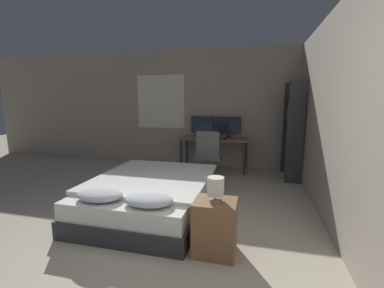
{
  "coord_description": "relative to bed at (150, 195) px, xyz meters",
  "views": [
    {
      "loc": [
        1.06,
        -1.79,
        1.57
      ],
      "look_at": [
        -0.09,
        2.8,
        0.75
      ],
      "focal_mm": 24.0,
      "sensor_mm": 36.0,
      "label": 1
    }
  ],
  "objects": [
    {
      "name": "ground_plane",
      "position": [
        0.35,
        -1.41,
        -0.25
      ],
      "size": [
        20.0,
        20.0,
        0.0
      ],
      "primitive_type": "plane",
      "color": "#B2A893"
    },
    {
      "name": "wall_back",
      "position": [
        0.33,
        2.72,
        1.11
      ],
      "size": [
        12.0,
        0.08,
        2.7
      ],
      "color": "#9E9384",
      "rests_on": "ground_plane"
    },
    {
      "name": "wall_side_right",
      "position": [
        2.32,
        0.09,
        1.1
      ],
      "size": [
        0.06,
        12.0,
        2.7
      ],
      "color": "#9E9384",
      "rests_on": "ground_plane"
    },
    {
      "name": "bed",
      "position": [
        0.0,
        0.0,
        0.0
      ],
      "size": [
        1.58,
        2.02,
        0.56
      ],
      "color": "#2D2D33",
      "rests_on": "ground_plane"
    },
    {
      "name": "nightstand",
      "position": [
        1.04,
        -0.78,
        0.04
      ],
      "size": [
        0.43,
        0.36,
        0.57
      ],
      "color": "brown",
      "rests_on": "ground_plane"
    },
    {
      "name": "bedside_lamp",
      "position": [
        1.04,
        -0.78,
        0.47
      ],
      "size": [
        0.17,
        0.17,
        0.25
      ],
      "color": "gray",
      "rests_on": "nightstand"
    },
    {
      "name": "desk",
      "position": [
        0.52,
        2.36,
        0.39
      ],
      "size": [
        1.48,
        0.57,
        0.73
      ],
      "color": "#846042",
      "rests_on": "ground_plane"
    },
    {
      "name": "monitor_left",
      "position": [
        0.22,
        2.55,
        0.75
      ],
      "size": [
        0.53,
        0.16,
        0.46
      ],
      "color": "black",
      "rests_on": "desk"
    },
    {
      "name": "monitor_right",
      "position": [
        0.81,
        2.55,
        0.75
      ],
      "size": [
        0.53,
        0.16,
        0.46
      ],
      "color": "black",
      "rests_on": "desk"
    },
    {
      "name": "keyboard",
      "position": [
        0.52,
        2.18,
        0.49
      ],
      "size": [
        0.35,
        0.13,
        0.02
      ],
      "color": "black",
      "rests_on": "desk"
    },
    {
      "name": "computer_mouse",
      "position": [
        0.78,
        2.18,
        0.5
      ],
      "size": [
        0.07,
        0.05,
        0.04
      ],
      "color": "black",
      "rests_on": "desk"
    },
    {
      "name": "office_chair",
      "position": [
        0.53,
        1.67,
        0.16
      ],
      "size": [
        0.52,
        0.52,
        0.98
      ],
      "color": "black",
      "rests_on": "ground_plane"
    },
    {
      "name": "bookshelf",
      "position": [
        2.12,
        2.12,
        0.83
      ],
      "size": [
        0.3,
        0.8,
        1.92
      ],
      "color": "#333338",
      "rests_on": "ground_plane"
    }
  ]
}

